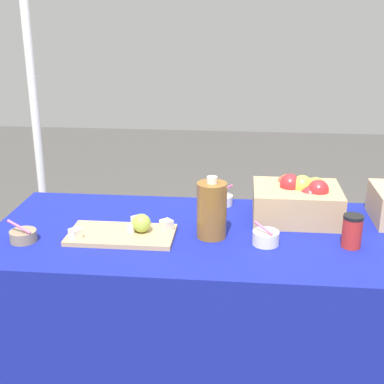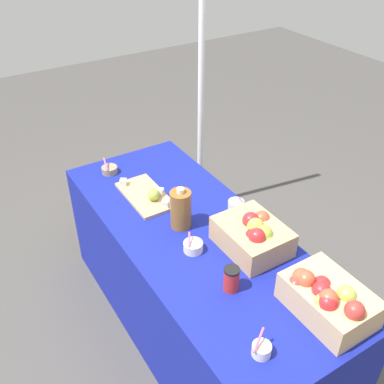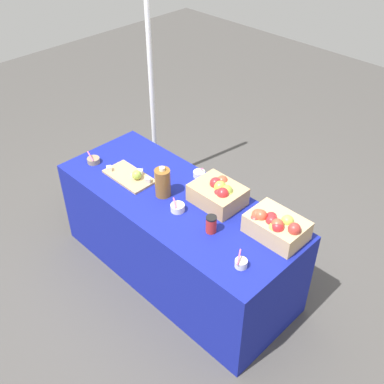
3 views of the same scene
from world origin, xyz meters
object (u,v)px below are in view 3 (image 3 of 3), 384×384
(sample_bowl_extra, at_px, (93,160))
(tent_pole, at_px, (151,84))
(sample_bowl_near, at_px, (199,174))
(coffee_cup, at_px, (211,224))
(cutting_board_front, at_px, (131,176))
(apple_crate_left, at_px, (275,226))
(cider_jug, at_px, (163,182))
(sample_bowl_far, at_px, (241,263))
(sample_bowl_mid, at_px, (178,208))
(apple_crate_middle, at_px, (219,193))

(sample_bowl_extra, distance_m, tent_pole, 0.92)
(sample_bowl_near, xyz_separation_m, coffee_cup, (0.48, -0.38, 0.04))
(sample_bowl_near, bearing_deg, cutting_board_front, -132.39)
(apple_crate_left, xyz_separation_m, cutting_board_front, (-1.14, -0.25, -0.07))
(cutting_board_front, relative_size, cider_jug, 1.68)
(cutting_board_front, bearing_deg, cider_jug, 6.44)
(sample_bowl_near, xyz_separation_m, sample_bowl_far, (0.82, -0.48, 0.00))
(sample_bowl_mid, xyz_separation_m, cider_jug, (-0.20, 0.05, 0.08))
(apple_crate_left, bearing_deg, apple_crate_middle, -179.63)
(apple_crate_middle, xyz_separation_m, sample_bowl_extra, (-1.03, -0.32, -0.06))
(sample_bowl_near, xyz_separation_m, tent_pole, (-0.97, 0.38, 0.28))
(sample_bowl_near, height_order, sample_bowl_extra, sample_bowl_near)
(sample_bowl_mid, height_order, coffee_cup, coffee_cup)
(cutting_board_front, bearing_deg, sample_bowl_mid, -1.49)
(cutting_board_front, bearing_deg, coffee_cup, -0.34)
(apple_crate_left, relative_size, sample_bowl_mid, 3.84)
(apple_crate_middle, bearing_deg, sample_bowl_mid, -117.82)
(apple_crate_left, bearing_deg, sample_bowl_mid, -156.94)
(apple_crate_left, bearing_deg, coffee_cup, -140.97)
(coffee_cup, bearing_deg, apple_crate_middle, 123.57)
(tent_pole, bearing_deg, coffee_cup, -27.96)
(sample_bowl_mid, height_order, sample_bowl_extra, same)
(sample_bowl_mid, xyz_separation_m, sample_bowl_extra, (-0.89, -0.06, -0.00))
(apple_crate_left, height_order, coffee_cup, apple_crate_left)
(sample_bowl_mid, height_order, cider_jug, cider_jug)
(apple_crate_middle, xyz_separation_m, tent_pole, (-1.28, 0.52, 0.22))
(sample_bowl_mid, distance_m, coffee_cup, 0.31)
(apple_crate_left, bearing_deg, sample_bowl_far, -86.59)
(sample_bowl_extra, relative_size, coffee_cup, 0.81)
(tent_pole, bearing_deg, cutting_board_front, -50.87)
(sample_bowl_mid, relative_size, tent_pole, 0.05)
(cider_jug, relative_size, tent_pole, 0.11)
(sample_bowl_near, height_order, cider_jug, cider_jug)
(apple_crate_left, height_order, cutting_board_front, apple_crate_left)
(sample_bowl_mid, bearing_deg, sample_bowl_extra, -176.01)
(cutting_board_front, xyz_separation_m, cider_jug, (0.32, 0.04, 0.09))
(sample_bowl_near, bearing_deg, cider_jug, -94.33)
(sample_bowl_extra, distance_m, cider_jug, 0.70)
(sample_bowl_extra, bearing_deg, cider_jug, 9.22)
(apple_crate_middle, height_order, sample_bowl_near, apple_crate_middle)
(sample_bowl_near, relative_size, tent_pole, 0.05)
(apple_crate_middle, relative_size, coffee_cup, 2.86)
(apple_crate_middle, height_order, sample_bowl_mid, apple_crate_middle)
(apple_crate_middle, bearing_deg, sample_bowl_near, 157.31)
(sample_bowl_far, height_order, tent_pole, tent_pole)
(cider_jug, xyz_separation_m, tent_pole, (-0.94, 0.73, 0.20))
(cutting_board_front, xyz_separation_m, sample_bowl_far, (1.16, -0.10, 0.01))
(tent_pole, bearing_deg, sample_bowl_far, -25.94)
(apple_crate_middle, relative_size, cutting_board_front, 0.87)
(sample_bowl_extra, height_order, cider_jug, cider_jug)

